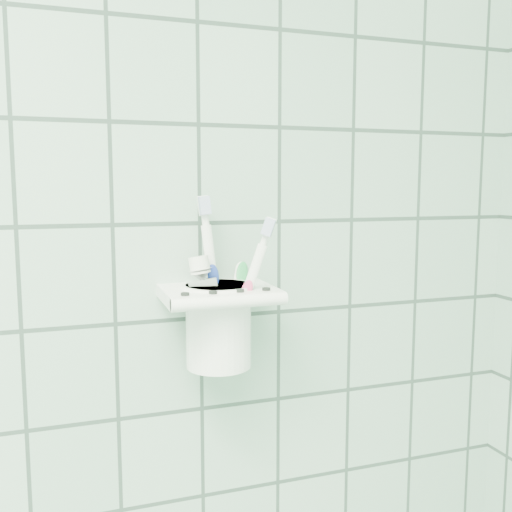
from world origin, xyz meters
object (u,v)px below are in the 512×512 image
(holder_bracket, at_px, (218,295))
(cup, at_px, (218,322))
(toothbrush_pink, at_px, (222,277))
(toothbrush_orange, at_px, (222,287))
(toothbrush_blue, at_px, (224,268))
(toothpaste_tube, at_px, (215,302))

(holder_bracket, distance_m, cup, 0.03)
(toothbrush_pink, distance_m, toothbrush_orange, 0.03)
(cup, xyz_separation_m, toothbrush_blue, (0.00, -0.01, 0.07))
(cup, xyz_separation_m, toothbrush_pink, (0.01, 0.01, 0.05))
(toothpaste_tube, bearing_deg, toothbrush_orange, -32.24)
(toothbrush_pink, bearing_deg, toothbrush_blue, -95.74)
(holder_bracket, distance_m, toothbrush_blue, 0.04)
(toothbrush_blue, bearing_deg, toothbrush_orange, -136.19)
(cup, relative_size, toothbrush_pink, 0.51)
(toothbrush_pink, height_order, toothbrush_blue, toothbrush_blue)
(toothbrush_orange, bearing_deg, toothpaste_tube, 169.38)
(toothbrush_blue, relative_size, toothbrush_orange, 1.20)
(cup, relative_size, toothbrush_blue, 0.47)
(toothbrush_orange, bearing_deg, toothbrush_blue, 78.62)
(holder_bracket, distance_m, toothpaste_tube, 0.01)
(holder_bracket, relative_size, cup, 1.31)
(cup, bearing_deg, toothbrush_pink, 48.87)
(toothbrush_blue, relative_size, toothpaste_tube, 1.62)
(cup, xyz_separation_m, toothpaste_tube, (-0.01, -0.01, 0.03))
(toothbrush_pink, bearing_deg, cup, -131.54)
(holder_bracket, bearing_deg, toothbrush_pink, 57.53)
(toothbrush_blue, xyz_separation_m, toothpaste_tube, (-0.01, 0.00, -0.04))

